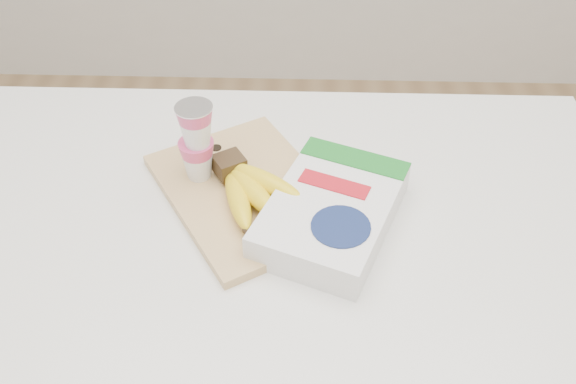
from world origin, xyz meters
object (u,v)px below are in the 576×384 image
at_px(cutting_board, 247,192).
at_px(yogurt_stack, 196,140).
at_px(cereal_box, 332,212).
at_px(bananas, 250,188).

height_order(cutting_board, yogurt_stack, yogurt_stack).
xyz_separation_m(yogurt_stack, cereal_box, (0.22, -0.10, -0.07)).
bearing_deg(bananas, cutting_board, 105.17).
relative_size(yogurt_stack, cereal_box, 0.46).
distance_m(yogurt_stack, cereal_box, 0.25).
relative_size(bananas, yogurt_stack, 1.30).
distance_m(cutting_board, bananas, 0.04).
distance_m(cutting_board, yogurt_stack, 0.12).
bearing_deg(yogurt_stack, cereal_box, -23.17).
distance_m(bananas, yogurt_stack, 0.12).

